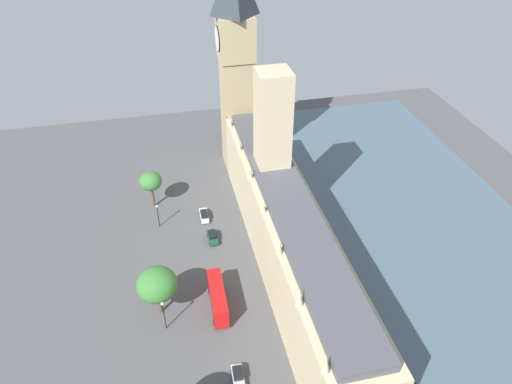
{
  "coord_description": "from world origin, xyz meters",
  "views": [
    {
      "loc": [
        19.0,
        65.1,
        68.02
      ],
      "look_at": [
        1.0,
        -14.16,
        9.09
      ],
      "focal_mm": 33.81,
      "sensor_mm": 36.0,
      "label": 1
    }
  ],
  "objects_px": {
    "car_silver_midblock": "(238,376)",
    "street_lamp_kerbside": "(158,211)",
    "car_white_trailing": "(204,215)",
    "plane_tree_near_tower": "(157,285)",
    "double_decker_bus_under_trees": "(218,298)",
    "clock_tower": "(236,62)",
    "plane_tree_corner": "(151,181)",
    "street_lamp_opposite_hall": "(163,311)",
    "parliament_building": "(287,229)",
    "car_dark_green_far_end": "(212,237)"
  },
  "relations": [
    {
      "from": "car_silver_midblock",
      "to": "street_lamp_kerbside",
      "type": "bearing_deg",
      "value": -74.21
    },
    {
      "from": "clock_tower",
      "to": "street_lamp_opposite_hall",
      "type": "height_order",
      "value": "clock_tower"
    },
    {
      "from": "clock_tower",
      "to": "car_dark_green_far_end",
      "type": "relative_size",
      "value": 11.56
    },
    {
      "from": "plane_tree_near_tower",
      "to": "street_lamp_kerbside",
      "type": "bearing_deg",
      "value": -92.81
    },
    {
      "from": "double_decker_bus_under_trees",
      "to": "street_lamp_opposite_hall",
      "type": "bearing_deg",
      "value": 15.81
    },
    {
      "from": "plane_tree_corner",
      "to": "street_lamp_opposite_hall",
      "type": "height_order",
      "value": "plane_tree_corner"
    },
    {
      "from": "clock_tower",
      "to": "plane_tree_near_tower",
      "type": "xyz_separation_m",
      "value": [
        23.11,
        45.95,
        -20.31
      ]
    },
    {
      "from": "double_decker_bus_under_trees",
      "to": "street_lamp_opposite_hall",
      "type": "height_order",
      "value": "street_lamp_opposite_hall"
    },
    {
      "from": "parliament_building",
      "to": "plane_tree_near_tower",
      "type": "xyz_separation_m",
      "value": [
        24.83,
        6.75,
        -2.2
      ]
    },
    {
      "from": "car_dark_green_far_end",
      "to": "plane_tree_corner",
      "type": "relative_size",
      "value": 0.5
    },
    {
      "from": "car_dark_green_far_end",
      "to": "street_lamp_kerbside",
      "type": "relative_size",
      "value": 0.8
    },
    {
      "from": "car_dark_green_far_end",
      "to": "double_decker_bus_under_trees",
      "type": "relative_size",
      "value": 0.43
    },
    {
      "from": "plane_tree_near_tower",
      "to": "car_white_trailing",
      "type": "bearing_deg",
      "value": -114.22
    },
    {
      "from": "car_white_trailing",
      "to": "parliament_building",
      "type": "bearing_deg",
      "value": -51.71
    },
    {
      "from": "parliament_building",
      "to": "street_lamp_kerbside",
      "type": "xyz_separation_m",
      "value": [
        23.64,
        -17.48,
        -5.1
      ]
    },
    {
      "from": "double_decker_bus_under_trees",
      "to": "plane_tree_corner",
      "type": "distance_m",
      "value": 34.77
    },
    {
      "from": "street_lamp_kerbside",
      "to": "double_decker_bus_under_trees",
      "type": "bearing_deg",
      "value": 109.18
    },
    {
      "from": "plane_tree_corner",
      "to": "clock_tower",
      "type": "bearing_deg",
      "value": -147.91
    },
    {
      "from": "clock_tower",
      "to": "street_lamp_kerbside",
      "type": "bearing_deg",
      "value": 44.74
    },
    {
      "from": "parliament_building",
      "to": "street_lamp_kerbside",
      "type": "distance_m",
      "value": 29.84
    },
    {
      "from": "parliament_building",
      "to": "plane_tree_near_tower",
      "type": "distance_m",
      "value": 25.83
    },
    {
      "from": "clock_tower",
      "to": "car_dark_green_far_end",
      "type": "bearing_deg",
      "value": 68.69
    },
    {
      "from": "parliament_building",
      "to": "street_lamp_opposite_hall",
      "type": "xyz_separation_m",
      "value": [
        24.26,
        10.6,
        -4.61
      ]
    },
    {
      "from": "plane_tree_corner",
      "to": "street_lamp_opposite_hall",
      "type": "relative_size",
      "value": 1.4
    },
    {
      "from": "parliament_building",
      "to": "car_white_trailing",
      "type": "bearing_deg",
      "value": -52.43
    },
    {
      "from": "clock_tower",
      "to": "street_lamp_opposite_hall",
      "type": "bearing_deg",
      "value": 65.65
    },
    {
      "from": "car_dark_green_far_end",
      "to": "street_lamp_opposite_hall",
      "type": "bearing_deg",
      "value": 60.65
    },
    {
      "from": "plane_tree_near_tower",
      "to": "clock_tower",
      "type": "bearing_deg",
      "value": -116.7
    },
    {
      "from": "plane_tree_near_tower",
      "to": "street_lamp_opposite_hall",
      "type": "bearing_deg",
      "value": 98.46
    },
    {
      "from": "street_lamp_kerbside",
      "to": "parliament_building",
      "type": "bearing_deg",
      "value": 143.52
    },
    {
      "from": "car_silver_midblock",
      "to": "plane_tree_near_tower",
      "type": "xyz_separation_m",
      "value": [
        10.79,
        -16.28,
        6.04
      ]
    },
    {
      "from": "plane_tree_corner",
      "to": "plane_tree_near_tower",
      "type": "xyz_separation_m",
      "value": [
        0.47,
        31.75,
        0.03
      ]
    },
    {
      "from": "street_lamp_kerbside",
      "to": "street_lamp_opposite_hall",
      "type": "bearing_deg",
      "value": 88.74
    },
    {
      "from": "parliament_building",
      "to": "car_white_trailing",
      "type": "relative_size",
      "value": 15.2
    },
    {
      "from": "car_silver_midblock",
      "to": "double_decker_bus_under_trees",
      "type": "bearing_deg",
      "value": -84.88
    },
    {
      "from": "double_decker_bus_under_trees",
      "to": "clock_tower",
      "type": "bearing_deg",
      "value": -104.08
    },
    {
      "from": "double_decker_bus_under_trees",
      "to": "plane_tree_near_tower",
      "type": "distance_m",
      "value": 11.06
    },
    {
      "from": "car_silver_midblock",
      "to": "clock_tower",
      "type": "bearing_deg",
      "value": -98.74
    },
    {
      "from": "plane_tree_corner",
      "to": "street_lamp_opposite_hall",
      "type": "distance_m",
      "value": 35.68
    },
    {
      "from": "plane_tree_near_tower",
      "to": "double_decker_bus_under_trees",
      "type": "bearing_deg",
      "value": 172.19
    },
    {
      "from": "clock_tower",
      "to": "street_lamp_opposite_hall",
      "type": "distance_m",
      "value": 59.19
    },
    {
      "from": "car_white_trailing",
      "to": "street_lamp_kerbside",
      "type": "xyz_separation_m",
      "value": [
        9.89,
        0.4,
        3.15
      ]
    },
    {
      "from": "car_white_trailing",
      "to": "car_dark_green_far_end",
      "type": "bearing_deg",
      "value": -83.56
    },
    {
      "from": "parliament_building",
      "to": "street_lamp_opposite_hall",
      "type": "height_order",
      "value": "parliament_building"
    },
    {
      "from": "double_decker_bus_under_trees",
      "to": "parliament_building",
      "type": "bearing_deg",
      "value": -149.81
    },
    {
      "from": "car_silver_midblock",
      "to": "plane_tree_corner",
      "type": "distance_m",
      "value": 49.5
    },
    {
      "from": "car_white_trailing",
      "to": "plane_tree_near_tower",
      "type": "relative_size",
      "value": 0.48
    },
    {
      "from": "car_silver_midblock",
      "to": "plane_tree_near_tower",
      "type": "distance_m",
      "value": 20.45
    },
    {
      "from": "car_dark_green_far_end",
      "to": "car_white_trailing",
      "type": "bearing_deg",
      "value": -85.32
    },
    {
      "from": "parliament_building",
      "to": "street_lamp_kerbside",
      "type": "relative_size",
      "value": 12.75
    }
  ]
}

